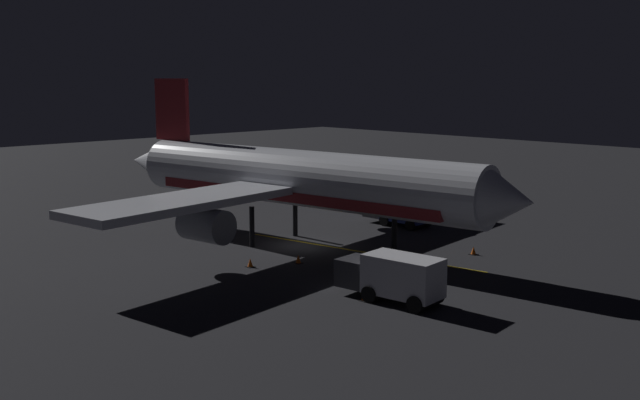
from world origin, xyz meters
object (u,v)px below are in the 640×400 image
object	(u,v)px
baggage_truck	(393,278)
traffic_cone_far	(298,259)
airliner	(294,180)
ground_crew_worker	(382,262)
traffic_cone_near_right	(365,296)
traffic_cone_under_wing	(250,263)
traffic_cone_near_left	(473,251)
catering_truck	(400,209)

from	to	relation	value
baggage_truck	traffic_cone_far	size ratio (longest dim) A/B	10.94
airliner	ground_crew_worker	bearing A→B (deg)	79.44
baggage_truck	traffic_cone_near_right	world-z (taller)	baggage_truck
ground_crew_worker	traffic_cone_under_wing	xyz separation A→B (m)	(4.29, -7.13, -0.64)
traffic_cone_near_right	traffic_cone_near_left	bearing A→B (deg)	-171.39
baggage_truck	traffic_cone_near_right	bearing A→B (deg)	-46.85
airliner	traffic_cone_near_left	xyz separation A→B (m)	(-6.63, 10.53, -4.36)
baggage_truck	traffic_cone_near_left	bearing A→B (deg)	-165.57
traffic_cone_near_left	airliner	bearing A→B (deg)	-57.79
traffic_cone_near_left	traffic_cone_far	distance (m)	11.85
catering_truck	traffic_cone_under_wing	size ratio (longest dim) A/B	10.15
baggage_truck	catering_truck	distance (m)	20.43
catering_truck	traffic_cone_far	size ratio (longest dim) A/B	10.15
ground_crew_worker	traffic_cone_far	size ratio (longest dim) A/B	3.16
traffic_cone_near_left	traffic_cone_near_right	distance (m)	13.00
traffic_cone_near_left	traffic_cone_far	xyz separation A→B (m)	(9.98, -6.40, 0.00)
ground_crew_worker	traffic_cone_near_right	distance (m)	5.14
traffic_cone_near_left	traffic_cone_far	bearing A→B (deg)	-32.67
catering_truck	ground_crew_worker	size ratio (longest dim) A/B	3.21
traffic_cone_near_right	traffic_cone_under_wing	size ratio (longest dim) A/B	1.00
baggage_truck	traffic_cone_far	bearing A→B (deg)	-101.09
traffic_cone_far	baggage_truck	bearing A→B (deg)	78.91
baggage_truck	traffic_cone_near_left	distance (m)	12.25
traffic_cone_under_wing	catering_truck	bearing A→B (deg)	-173.22
traffic_cone_under_wing	ground_crew_worker	bearing A→B (deg)	121.06
airliner	traffic_cone_under_wing	distance (m)	8.00
airliner	catering_truck	distance (m)	11.23
catering_truck	airliner	bearing A→B (deg)	-3.91
catering_truck	traffic_cone_near_right	xyz separation A→B (m)	(16.93, 11.74, -1.04)
traffic_cone_under_wing	traffic_cone_near_left	bearing A→B (deg)	148.59
traffic_cone_far	catering_truck	bearing A→B (deg)	-166.41
catering_truck	ground_crew_worker	xyz separation A→B (m)	(12.54, 9.13, -0.40)
catering_truck	ground_crew_worker	world-z (taller)	catering_truck
catering_truck	traffic_cone_near_right	world-z (taller)	catering_truck
airliner	ground_crew_worker	distance (m)	10.70
baggage_truck	ground_crew_worker	world-z (taller)	baggage_truck
traffic_cone_under_wing	traffic_cone_far	size ratio (longest dim) A/B	1.00
airliner	traffic_cone_near_right	distance (m)	14.60
baggage_truck	ground_crew_worker	bearing A→B (deg)	-132.16
traffic_cone_near_left	traffic_cone_far	world-z (taller)	same
baggage_truck	traffic_cone_under_wing	bearing A→B (deg)	-85.07
traffic_cone_near_right	traffic_cone_far	distance (m)	8.82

